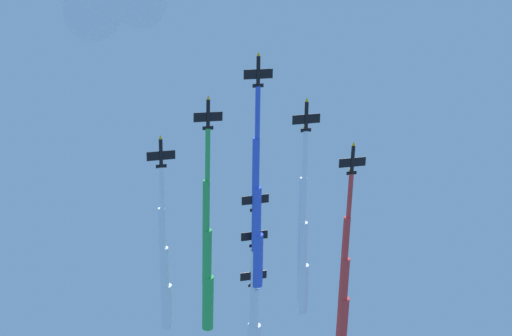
% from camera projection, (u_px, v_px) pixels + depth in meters
% --- Properties ---
extents(jet_lead, '(55.70, 50.03, 4.37)m').
position_uv_depth(jet_lead, '(257.00, 216.00, 201.07)').
color(jet_lead, black).
extents(jet_port_inner, '(52.71, 47.95, 4.41)m').
position_uv_depth(jet_port_inner, '(303.00, 248.00, 204.19)').
color(jet_port_inner, black).
extents(jet_starboard_inner, '(58.77, 50.87, 4.44)m').
position_uv_depth(jet_starboard_inner, '(207.00, 259.00, 205.38)').
color(jet_starboard_inner, black).
extents(jet_port_mid, '(51.77, 45.83, 4.41)m').
position_uv_depth(jet_port_mid, '(344.00, 282.00, 207.59)').
color(jet_port_mid, black).
extents(jet_starboard_mid, '(49.76, 44.24, 4.44)m').
position_uv_depth(jet_starboard_mid, '(165.00, 270.00, 208.91)').
color(jet_starboard_mid, black).
extents(jet_port_outer, '(49.54, 44.77, 4.42)m').
position_uv_depth(jet_port_outer, '(255.00, 311.00, 211.65)').
color(jet_port_outer, black).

